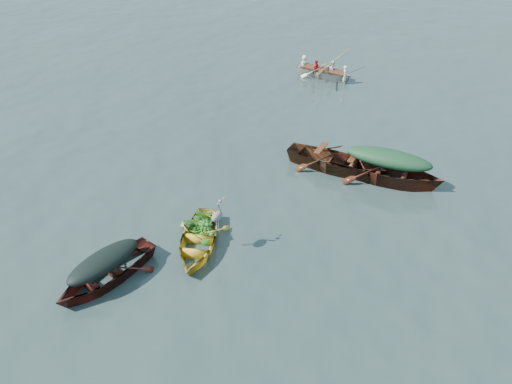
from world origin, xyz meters
TOP-DOWN VIEW (x-y plane):
  - ground at (0.00, 0.00)m, footprint 140.00×140.00m
  - yellow_dinghy at (-0.95, -1.26)m, footprint 2.69×3.58m
  - dark_covered_boat at (-2.10, -3.44)m, footprint 1.74×3.79m
  - green_tarp_boat at (2.13, 4.52)m, footprint 5.07×2.22m
  - open_wooden_boat at (0.50, 4.28)m, footprint 4.80×1.82m
  - rowed_boat at (-3.40, 11.36)m, footprint 3.80×1.24m
  - dark_tarp_cover at (-2.10, -3.44)m, footprint 0.96×2.09m
  - green_tarp_cover at (2.13, 4.52)m, footprint 2.79×1.22m
  - thwart_benches at (0.50, 4.28)m, footprint 2.41×1.05m
  - heron at (-0.48, -0.98)m, footprint 0.42×0.48m
  - dinghy_weeds at (-1.16, -0.75)m, footprint 1.02×1.11m
  - rowers at (-3.40, 11.36)m, footprint 2.67×1.09m
  - oars at (-3.40, 11.36)m, footprint 0.68×2.62m

SIDE VIEW (x-z plane):
  - ground at x=0.00m, z-range 0.00..0.00m
  - yellow_dinghy at x=-0.95m, z-range -0.45..0.45m
  - dark_covered_boat at x=-2.10m, z-range -0.46..0.46m
  - green_tarp_boat at x=2.13m, z-range -0.59..0.59m
  - open_wooden_boat at x=0.50m, z-range -0.56..0.56m
  - rowed_boat at x=-3.40m, z-range -0.43..0.43m
  - oars at x=-3.40m, z-range 0.43..0.49m
  - thwart_benches at x=0.50m, z-range 0.56..0.60m
  - dark_tarp_cover at x=-2.10m, z-range 0.46..0.86m
  - dinghy_weeds at x=-1.16m, z-range 0.45..1.05m
  - rowers at x=-3.40m, z-range 0.43..1.19m
  - green_tarp_cover at x=2.13m, z-range 0.59..1.11m
  - heron at x=-0.48m, z-range 0.45..1.37m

